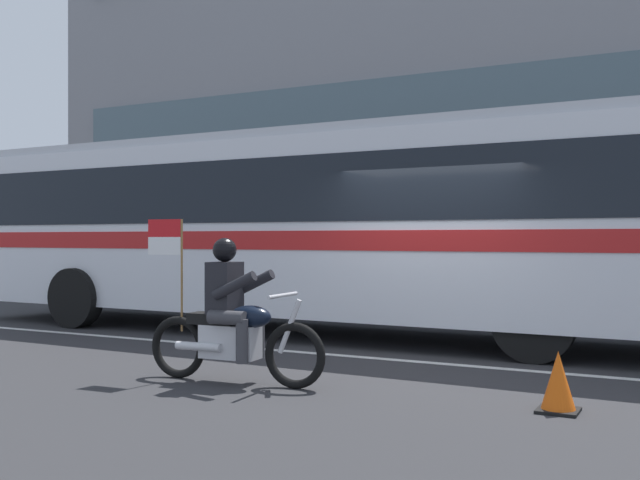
# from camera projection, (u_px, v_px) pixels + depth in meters

# --- Properties ---
(ground_plane) EXTENTS (60.00, 60.00, 0.00)m
(ground_plane) POSITION_uv_depth(u_px,v_px,m) (431.00, 355.00, 9.85)
(ground_plane) COLOR #2B2B2D
(sidewalk_curb) EXTENTS (28.00, 3.80, 0.15)m
(sidewalk_curb) POSITION_uv_depth(u_px,v_px,m) (517.00, 314.00, 14.38)
(sidewalk_curb) COLOR #B7B2A8
(sidewalk_curb) RESTS_ON ground_plane
(lane_center_stripe) EXTENTS (26.60, 0.14, 0.01)m
(lane_center_stripe) POSITION_uv_depth(u_px,v_px,m) (415.00, 361.00, 9.32)
(lane_center_stripe) COLOR silver
(lane_center_stripe) RESTS_ON ground_plane
(office_building_facade) EXTENTS (28.00, 0.89, 13.42)m
(office_building_facade) POSITION_uv_depth(u_px,v_px,m) (540.00, 6.00, 16.39)
(office_building_facade) COLOR gray
(office_building_facade) RESTS_ON ground_plane
(transit_bus) EXTENTS (13.47, 2.89, 3.22)m
(transit_bus) POSITION_uv_depth(u_px,v_px,m) (317.00, 218.00, 11.99)
(transit_bus) COLOR silver
(transit_bus) RESTS_ON ground_plane
(motorcycle_with_rider) EXTENTS (2.19, 0.64, 1.78)m
(motorcycle_with_rider) POSITION_uv_depth(u_px,v_px,m) (232.00, 321.00, 7.95)
(motorcycle_with_rider) COLOR black
(motorcycle_with_rider) RESTS_ON ground_plane
(traffic_cone) EXTENTS (0.36, 0.36, 0.55)m
(traffic_cone) POSITION_uv_depth(u_px,v_px,m) (558.00, 383.00, 6.62)
(traffic_cone) COLOR #EA590F
(traffic_cone) RESTS_ON ground_plane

